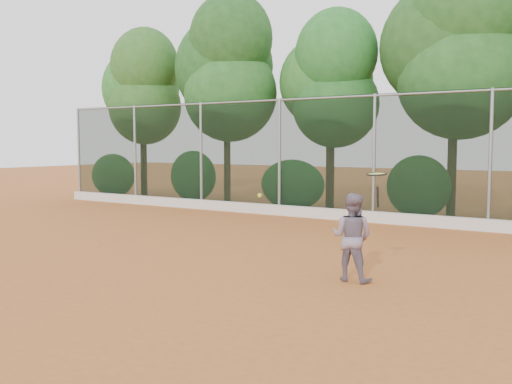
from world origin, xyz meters
The scene contains 7 objects.
ground centered at (0.00, 0.00, 0.00)m, with size 80.00×80.00×0.00m, color #A95B28.
concrete_curb centered at (0.00, 6.82, 0.15)m, with size 24.00×0.20×0.30m, color silver.
tennis_player centered at (2.22, 0.33, 0.69)m, with size 0.67×0.52×1.38m, color slate.
chainlink_fence centered at (0.00, 7.00, 1.86)m, with size 24.09×0.09×3.50m.
foliage_backdrop centered at (-0.55, 8.98, 4.40)m, with size 23.70×3.63×7.55m.
tennis_racket centered at (2.62, 0.27, 1.66)m, with size 0.37×0.37×0.54m.
tennis_ball_in_flight centered at (0.84, -0.20, 1.32)m, with size 0.07×0.07×0.07m.
Camera 1 is at (5.71, -7.91, 2.16)m, focal length 40.00 mm.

